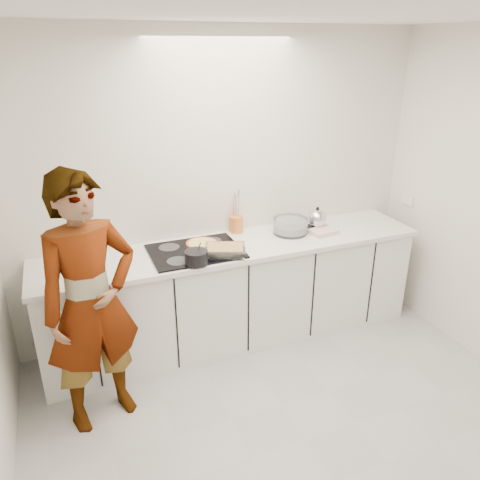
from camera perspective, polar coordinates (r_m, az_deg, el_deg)
name	(u,v)px	position (r m, az deg, el deg)	size (l,w,h in m)	color
floor	(305,440)	(3.43, 7.93, -22.96)	(3.60, 3.20, 0.00)	#A8A8A8
ceiling	(336,7)	(2.41, 11.61, 26.02)	(3.60, 3.20, 0.00)	white
wall_back	(222,189)	(4.02, -2.26, 6.22)	(3.60, 0.00, 2.60)	white
base_cabinets	(236,295)	(4.09, -0.55, -6.70)	(3.20, 0.58, 0.87)	white
countertop	(235,247)	(3.88, -0.57, -0.85)	(3.24, 0.64, 0.04)	white
hob	(195,251)	(3.75, -5.45, -1.38)	(0.72, 0.54, 0.01)	black
tart_dish	(202,245)	(3.79, -4.67, -0.57)	(0.33, 0.33, 0.04)	red
saucepan	(196,257)	(3.52, -5.35, -2.08)	(0.23, 0.23, 0.17)	black
baking_dish	(225,250)	(3.67, -1.83, -1.17)	(0.37, 0.33, 0.06)	silver
mixing_bowl	(290,226)	(4.11, 6.15, 1.67)	(0.31, 0.31, 0.14)	silver
tea_towel	(323,232)	(4.16, 10.12, 1.02)	(0.23, 0.17, 0.04)	white
kettle	(317,219)	(4.24, 9.36, 2.49)	(0.21, 0.21, 0.20)	black
utensil_crock	(237,224)	(4.11, -0.43, 1.94)	(0.12, 0.12, 0.15)	orange
cook	(91,304)	(3.20, -17.68, -7.47)	(0.65, 0.43, 1.79)	white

